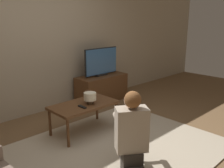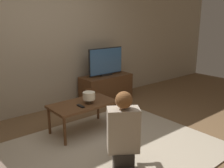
% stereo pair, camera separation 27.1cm
% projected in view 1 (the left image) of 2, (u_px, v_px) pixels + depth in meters
% --- Properties ---
extents(ground_plane, '(10.00, 10.00, 0.00)m').
position_uv_depth(ground_plane, '(114.00, 151.00, 3.22)').
color(ground_plane, brown).
extents(wall_back, '(10.00, 0.06, 2.60)m').
position_uv_depth(wall_back, '(34.00, 40.00, 4.23)').
color(wall_back, tan).
rests_on(wall_back, ground_plane).
extents(rug, '(2.74, 2.15, 0.02)m').
position_uv_depth(rug, '(114.00, 150.00, 3.22)').
color(rug, '#BCAD93').
rests_on(rug, ground_plane).
extents(tv_stand, '(1.05, 0.46, 0.53)m').
position_uv_depth(tv_stand, '(102.00, 88.00, 5.08)').
color(tv_stand, brown).
rests_on(tv_stand, ground_plane).
extents(tv, '(0.81, 0.08, 0.55)m').
position_uv_depth(tv, '(101.00, 62.00, 4.94)').
color(tv, black).
rests_on(tv, tv_stand).
extents(coffee_table, '(0.96, 0.53, 0.45)m').
position_uv_depth(coffee_table, '(84.00, 107.00, 3.64)').
color(coffee_table, brown).
rests_on(coffee_table, ground_plane).
extents(person_kneeling, '(0.67, 0.82, 0.92)m').
position_uv_depth(person_kneeling, '(132.00, 135.00, 2.66)').
color(person_kneeling, '#332D28').
rests_on(person_kneeling, rug).
extents(picture_frame, '(0.11, 0.01, 0.15)m').
position_uv_depth(picture_frame, '(88.00, 94.00, 3.82)').
color(picture_frame, brown).
rests_on(picture_frame, coffee_table).
extents(table_lamp, '(0.18, 0.18, 0.17)m').
position_uv_depth(table_lamp, '(90.00, 97.00, 3.60)').
color(table_lamp, '#4C3823').
rests_on(table_lamp, coffee_table).
extents(remote, '(0.04, 0.15, 0.02)m').
position_uv_depth(remote, '(82.00, 107.00, 3.48)').
color(remote, black).
rests_on(remote, coffee_table).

